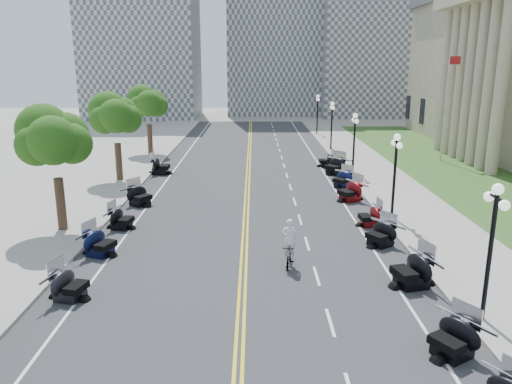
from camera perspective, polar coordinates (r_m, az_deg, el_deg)
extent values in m
plane|color=gray|center=(25.65, -1.31, -5.94)|extent=(160.00, 160.00, 0.00)
cube|color=#333335|center=(35.19, -1.02, -0.23)|extent=(16.00, 90.00, 0.01)
cube|color=yellow|center=(35.19, -1.22, -0.22)|extent=(0.12, 90.00, 0.00)
cube|color=yellow|center=(35.19, -0.83, -0.22)|extent=(0.12, 90.00, 0.00)
cube|color=white|center=(35.68, 9.31, -0.20)|extent=(0.12, 90.00, 0.00)
cube|color=white|center=(35.85, -11.31, -0.22)|extent=(0.12, 90.00, 0.00)
cube|color=white|center=(18.56, 8.49, -14.50)|extent=(0.12, 2.00, 0.00)
cube|color=white|center=(22.10, 6.94, -9.49)|extent=(0.12, 2.00, 0.00)
cube|color=white|center=(25.78, 5.86, -5.87)|extent=(0.12, 2.00, 0.00)
cube|color=white|center=(29.55, 5.05, -3.17)|extent=(0.12, 2.00, 0.00)
cube|color=white|center=(33.36, 4.44, -1.09)|extent=(0.12, 2.00, 0.00)
cube|color=white|center=(37.22, 3.95, 0.57)|extent=(0.12, 2.00, 0.00)
cube|color=white|center=(41.10, 3.55, 1.92)|extent=(0.12, 2.00, 0.00)
cube|color=white|center=(45.01, 3.22, 3.03)|extent=(0.12, 2.00, 0.00)
cube|color=white|center=(48.93, 2.95, 3.96)|extent=(0.12, 2.00, 0.00)
cube|color=white|center=(52.86, 2.71, 4.76)|extent=(0.12, 2.00, 0.00)
cube|color=white|center=(56.80, 2.51, 5.44)|extent=(0.12, 2.00, 0.00)
cube|color=white|center=(60.75, 2.33, 6.04)|extent=(0.12, 2.00, 0.00)
cube|color=white|center=(64.70, 2.17, 6.56)|extent=(0.12, 2.00, 0.00)
cube|color=white|center=(68.67, 2.04, 7.03)|extent=(0.12, 2.00, 0.00)
cube|color=white|center=(72.63, 1.91, 7.44)|extent=(0.12, 2.00, 0.00)
cube|color=white|center=(76.60, 1.80, 7.81)|extent=(0.12, 2.00, 0.00)
cube|color=#9E9991|center=(36.57, 15.66, -0.10)|extent=(5.00, 90.00, 0.15)
cube|color=#9E9991|center=(36.84, -17.58, -0.13)|extent=(5.00, 90.00, 0.15)
cube|color=#356023|center=(46.21, 21.39, 2.39)|extent=(9.00, 60.00, 0.10)
cube|color=gray|center=(88.08, -12.92, 16.81)|extent=(18.00, 14.00, 26.00)
cube|color=gray|center=(92.29, 2.04, 18.27)|extent=(16.00, 12.00, 30.00)
cube|color=gray|center=(91.61, 13.84, 15.40)|extent=(20.00, 14.00, 22.00)
imported|color=#A51414|center=(22.80, 3.78, -7.22)|extent=(0.77, 1.83, 1.06)
imported|color=silver|center=(22.29, 3.84, -3.67)|extent=(0.69, 0.46, 1.91)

